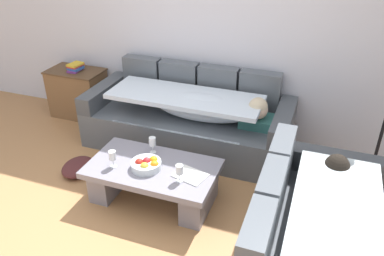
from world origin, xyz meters
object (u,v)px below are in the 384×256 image
(couch_near_window, at_px, (316,243))
(wine_glass_far_back, at_px, (152,142))
(wine_glass_near_left, at_px, (112,156))
(wine_glass_near_right, at_px, (179,170))
(book_stack_on_cabinet, at_px, (76,67))
(fruit_bowl, at_px, (147,164))
(couch_along_wall, at_px, (191,120))
(coffee_table, at_px, (153,178))
(open_magazine, at_px, (190,175))
(crumpled_garment, at_px, (78,167))
(side_cabinet, at_px, (78,93))

(couch_near_window, distance_m, wine_glass_far_back, 1.72)
(wine_glass_near_left, xyz_separation_m, wine_glass_near_right, (0.65, 0.00, 0.00))
(book_stack_on_cabinet, bearing_deg, couch_near_window, -28.20)
(fruit_bowl, bearing_deg, book_stack_on_cabinet, 141.09)
(couch_along_wall, distance_m, coffee_table, 1.06)
(couch_along_wall, relative_size, open_magazine, 8.34)
(couch_near_window, relative_size, wine_glass_far_back, 11.15)
(fruit_bowl, relative_size, wine_glass_far_back, 1.69)
(open_magazine, distance_m, crumpled_garment, 1.37)
(fruit_bowl, xyz_separation_m, wine_glass_far_back, (-0.07, 0.26, 0.07))
(couch_along_wall, height_order, side_cabinet, couch_along_wall)
(couch_near_window, height_order, wine_glass_near_left, couch_near_window)
(couch_along_wall, bearing_deg, side_cabinet, 172.39)
(wine_glass_near_right, xyz_separation_m, book_stack_on_cabinet, (-2.00, 1.41, 0.19))
(wine_glass_near_right, bearing_deg, wine_glass_near_left, -179.63)
(wine_glass_near_left, distance_m, crumpled_garment, 0.79)
(wine_glass_near_right, bearing_deg, book_stack_on_cabinet, 144.91)
(coffee_table, height_order, wine_glass_far_back, wine_glass_far_back)
(crumpled_garment, bearing_deg, couch_near_window, -12.55)
(couch_near_window, xyz_separation_m, side_cabinet, (-3.20, 1.70, -0.01))
(coffee_table, relative_size, book_stack_on_cabinet, 5.17)
(wine_glass_near_left, height_order, book_stack_on_cabinet, book_stack_on_cabinet)
(couch_along_wall, height_order, wine_glass_near_left, couch_along_wall)
(wine_glass_near_left, height_order, wine_glass_near_right, same)
(fruit_bowl, bearing_deg, wine_glass_far_back, 104.29)
(couch_near_window, height_order, wine_glass_near_right, couch_near_window)
(coffee_table, bearing_deg, couch_near_window, -15.79)
(coffee_table, distance_m, side_cabinet, 2.13)
(wine_glass_far_back, xyz_separation_m, side_cabinet, (-1.60, 1.07, -0.17))
(couch_near_window, distance_m, coffee_table, 1.56)
(couch_near_window, relative_size, coffee_table, 1.54)
(couch_near_window, xyz_separation_m, book_stack_on_cabinet, (-3.18, 1.70, 0.35))
(fruit_bowl, height_order, wine_glass_near_left, wine_glass_near_left)
(couch_along_wall, xyz_separation_m, book_stack_on_cabinet, (-1.67, 0.22, 0.36))
(wine_glass_near_left, height_order, wine_glass_far_back, same)
(fruit_bowl, height_order, open_magazine, fruit_bowl)
(couch_near_window, height_order, fruit_bowl, couch_near_window)
(side_cabinet, height_order, book_stack_on_cabinet, book_stack_on_cabinet)
(couch_along_wall, height_order, fruit_bowl, couch_along_wall)
(wine_glass_near_left, height_order, open_magazine, wine_glass_near_left)
(coffee_table, xyz_separation_m, open_magazine, (0.38, -0.02, 0.15))
(coffee_table, bearing_deg, open_magazine, -3.32)
(fruit_bowl, relative_size, side_cabinet, 0.39)
(wine_glass_near_right, distance_m, wine_glass_far_back, 0.54)
(open_magazine, relative_size, side_cabinet, 0.39)
(coffee_table, xyz_separation_m, wine_glass_near_left, (-0.33, -0.13, 0.26))
(side_cabinet, bearing_deg, wine_glass_near_left, -45.89)
(wine_glass_near_right, bearing_deg, fruit_bowl, 167.90)
(wine_glass_near_left, xyz_separation_m, open_magazine, (0.71, 0.11, -0.11))
(coffee_table, relative_size, side_cabinet, 1.67)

